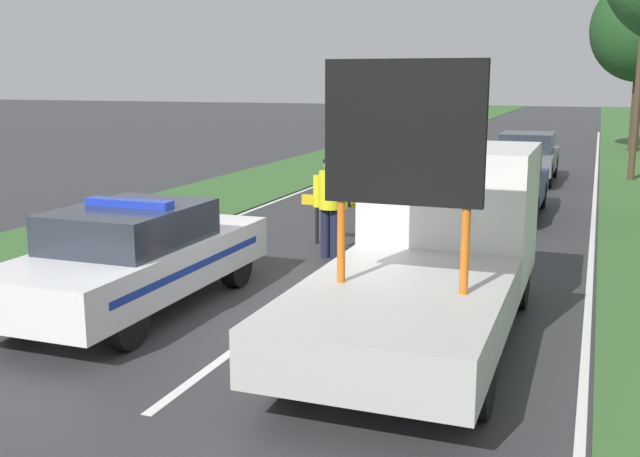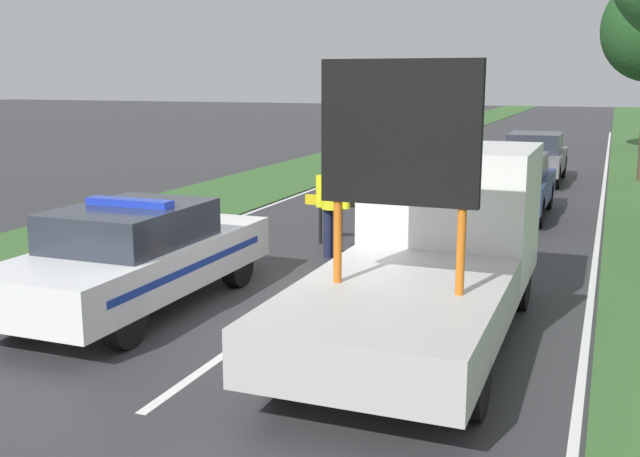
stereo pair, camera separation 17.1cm
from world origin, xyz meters
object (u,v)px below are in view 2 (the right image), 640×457
(police_car, at_px, (137,255))
(police_officer, at_px, (333,199))
(road_barrier, at_px, (381,207))
(pedestrian_civilian, at_px, (408,204))
(traffic_cone_near_police, at_px, (137,253))
(queued_car_suv_grey, at_px, (535,156))
(traffic_cone_centre_front, at_px, (364,270))
(work_truck, at_px, (435,241))
(queued_car_hatch_blue, at_px, (507,183))

(police_car, bearing_deg, police_officer, 69.14)
(police_car, bearing_deg, road_barrier, 67.51)
(police_officer, relative_size, pedestrian_civilian, 1.11)
(pedestrian_civilian, bearing_deg, traffic_cone_near_police, -166.21)
(traffic_cone_near_police, bearing_deg, queued_car_suv_grey, 69.71)
(police_car, height_order, traffic_cone_centre_front, police_car)
(police_officer, bearing_deg, traffic_cone_near_police, 12.65)
(traffic_cone_near_police, xyz_separation_m, queued_car_suv_grey, (5.05, 13.66, 0.49))
(police_car, bearing_deg, traffic_cone_near_police, 126.57)
(road_barrier, bearing_deg, queued_car_suv_grey, 74.14)
(work_truck, relative_size, road_barrier, 1.94)
(queued_car_suv_grey, bearing_deg, traffic_cone_near_police, 69.71)
(police_officer, xyz_separation_m, queued_car_suv_grey, (2.32, 11.63, -0.28))
(road_barrier, relative_size, queued_car_suv_grey, 0.70)
(police_car, relative_size, pedestrian_civilian, 2.94)
(traffic_cone_centre_front, bearing_deg, traffic_cone_near_police, -174.22)
(traffic_cone_near_police, distance_m, queued_car_suv_grey, 14.57)
(police_car, height_order, pedestrian_civilian, pedestrian_civilian)
(work_truck, distance_m, traffic_cone_near_police, 5.35)
(police_car, distance_m, traffic_cone_near_police, 2.14)
(work_truck, bearing_deg, queued_car_suv_grey, -90.00)
(road_barrier, bearing_deg, queued_car_hatch_blue, 62.19)
(road_barrier, height_order, police_officer, police_officer)
(police_car, height_order, road_barrier, police_car)
(police_car, relative_size, traffic_cone_centre_front, 8.31)
(police_car, relative_size, queued_car_suv_grey, 1.11)
(police_officer, xyz_separation_m, traffic_cone_near_police, (-2.72, -2.03, -0.77))
(police_officer, distance_m, pedestrian_civilian, 1.35)
(work_truck, bearing_deg, pedestrian_civilian, -70.67)
(police_car, xyz_separation_m, queued_car_hatch_blue, (3.81, 9.20, -0.00))
(work_truck, xyz_separation_m, pedestrian_civilian, (-1.29, 3.56, -0.15))
(queued_car_hatch_blue, bearing_deg, traffic_cone_near_police, 56.12)
(work_truck, xyz_separation_m, traffic_cone_near_police, (-5.21, 0.91, -0.80))
(police_car, xyz_separation_m, police_officer, (1.51, 3.74, 0.31))
(road_barrier, relative_size, traffic_cone_near_police, 5.06)
(police_car, relative_size, traffic_cone_near_police, 7.94)
(police_car, height_order, traffic_cone_near_police, police_car)
(police_officer, relative_size, queued_car_suv_grey, 0.42)
(road_barrier, xyz_separation_m, traffic_cone_near_police, (-3.30, -3.05, -0.49))
(work_truck, height_order, queued_car_suv_grey, work_truck)
(police_car, distance_m, road_barrier, 5.19)
(police_officer, distance_m, queued_car_suv_grey, 11.86)
(police_officer, bearing_deg, traffic_cone_centre_front, 99.98)
(police_officer, distance_m, queued_car_hatch_blue, 5.93)
(police_officer, distance_m, traffic_cone_centre_front, 2.13)
(pedestrian_civilian, bearing_deg, traffic_cone_centre_front, -112.46)
(police_car, xyz_separation_m, traffic_cone_near_police, (-1.22, 1.71, -0.45))
(pedestrian_civilian, xyz_separation_m, queued_car_hatch_blue, (1.11, 4.84, -0.20))
(queued_car_hatch_blue, bearing_deg, traffic_cone_centre_front, 80.44)
(traffic_cone_centre_front, bearing_deg, police_officer, 124.03)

